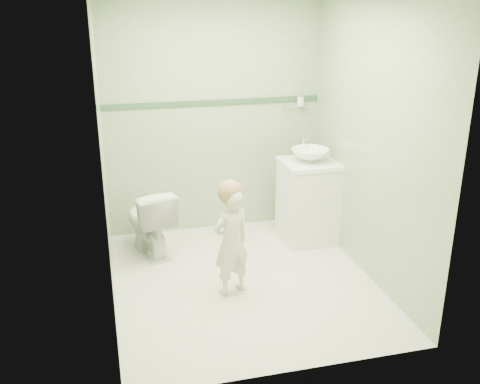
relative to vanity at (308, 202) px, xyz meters
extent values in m
plane|color=silver|center=(-0.84, -0.70, -0.40)|extent=(2.50, 2.50, 0.00)
cube|color=#85A273|center=(-0.84, 0.55, 0.80)|extent=(2.20, 0.04, 2.40)
cube|color=#85A273|center=(-0.84, -1.95, 0.80)|extent=(2.20, 0.04, 2.40)
cube|color=#85A273|center=(-1.94, -0.70, 0.80)|extent=(0.04, 2.50, 2.40)
cube|color=#85A273|center=(0.26, -0.70, 0.80)|extent=(0.04, 2.50, 2.40)
cube|color=#2E5032|center=(-0.84, 0.54, 0.95)|extent=(2.20, 0.02, 0.05)
cube|color=silver|center=(0.00, 0.00, 0.00)|extent=(0.52, 0.50, 0.80)
cube|color=white|center=(0.00, 0.00, 0.41)|extent=(0.54, 0.52, 0.04)
imported|color=white|center=(0.00, 0.00, 0.49)|extent=(0.37, 0.37, 0.13)
cylinder|color=silver|center=(0.00, 0.20, 0.55)|extent=(0.03, 0.03, 0.18)
cylinder|color=silver|center=(0.00, 0.15, 0.63)|extent=(0.02, 0.12, 0.02)
cylinder|color=silver|center=(0.00, 0.50, 0.88)|extent=(0.26, 0.02, 0.02)
cylinder|color=silver|center=(0.06, 0.48, 0.93)|extent=(0.07, 0.07, 0.09)
cylinder|color=#A259C7|center=(0.06, 0.47, 1.00)|extent=(0.01, 0.01, 0.17)
cylinder|color=red|center=(0.07, 0.48, 1.00)|extent=(0.01, 0.01, 0.17)
imported|color=white|center=(-1.58, 0.08, -0.07)|extent=(0.53, 0.73, 0.66)
imported|color=beige|center=(-0.99, -0.85, 0.06)|extent=(0.39, 0.33, 0.92)
sphere|color=#9D6B40|center=(-0.99, -0.82, 0.49)|extent=(0.20, 0.20, 0.20)
cylinder|color=#178A6E|center=(-0.87, -0.94, 0.36)|extent=(0.03, 0.14, 0.06)
cube|color=white|center=(-0.94, -0.91, 0.40)|extent=(0.03, 0.02, 0.02)
camera|label=1|loc=(-1.90, -4.78, 1.96)|focal=40.76mm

